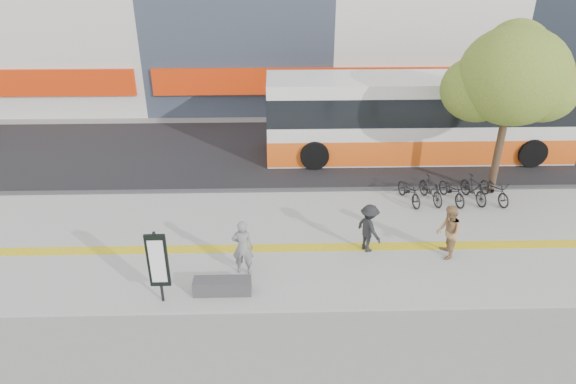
{
  "coord_description": "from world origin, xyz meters",
  "views": [
    {
      "loc": [
        -1.07,
        -12.6,
        9.11
      ],
      "look_at": [
        -0.69,
        2.0,
        1.57
      ],
      "focal_mm": 31.78,
      "sensor_mm": 36.0,
      "label": 1
    }
  ],
  "objects_px": {
    "bus": "(418,119)",
    "seated_woman": "(243,247)",
    "signboard": "(158,262)",
    "pedestrian_dark": "(369,228)",
    "street_tree": "(511,78)",
    "pedestrian_tan": "(448,232)",
    "bench": "(222,286)"
  },
  "relations": [
    {
      "from": "bus",
      "to": "seated_woman",
      "type": "xyz_separation_m",
      "value": [
        -7.24,
        -8.74,
        -0.77
      ]
    },
    {
      "from": "street_tree",
      "to": "bus",
      "type": "height_order",
      "value": "street_tree"
    },
    {
      "from": "seated_woman",
      "to": "street_tree",
      "type": "bearing_deg",
      "value": -144.71
    },
    {
      "from": "bench",
      "to": "pedestrian_tan",
      "type": "bearing_deg",
      "value": 13.55
    },
    {
      "from": "bench",
      "to": "street_tree",
      "type": "bearing_deg",
      "value": 31.62
    },
    {
      "from": "signboard",
      "to": "pedestrian_dark",
      "type": "xyz_separation_m",
      "value": [
        5.99,
        2.35,
        -0.49
      ]
    },
    {
      "from": "bus",
      "to": "pedestrian_tan",
      "type": "height_order",
      "value": "bus"
    },
    {
      "from": "signboard",
      "to": "pedestrian_tan",
      "type": "height_order",
      "value": "signboard"
    },
    {
      "from": "bus",
      "to": "seated_woman",
      "type": "distance_m",
      "value": 11.38
    },
    {
      "from": "pedestrian_tan",
      "to": "pedestrian_dark",
      "type": "height_order",
      "value": "pedestrian_tan"
    },
    {
      "from": "bench",
      "to": "pedestrian_dark",
      "type": "distance_m",
      "value": 4.87
    },
    {
      "from": "signboard",
      "to": "pedestrian_dark",
      "type": "bearing_deg",
      "value": 21.4
    },
    {
      "from": "bench",
      "to": "street_tree",
      "type": "xyz_separation_m",
      "value": [
        9.78,
        6.02,
        4.21
      ]
    },
    {
      "from": "bus",
      "to": "pedestrian_dark",
      "type": "height_order",
      "value": "bus"
    },
    {
      "from": "bench",
      "to": "pedestrian_dark",
      "type": "xyz_separation_m",
      "value": [
        4.39,
        2.04,
        0.57
      ]
    },
    {
      "from": "bench",
      "to": "signboard",
      "type": "xyz_separation_m",
      "value": [
        -1.6,
        -0.31,
        1.06
      ]
    },
    {
      "from": "bench",
      "to": "bus",
      "type": "distance_m",
      "value": 12.52
    },
    {
      "from": "bus",
      "to": "pedestrian_dark",
      "type": "xyz_separation_m",
      "value": [
        -3.4,
        -7.66,
        -0.84
      ]
    },
    {
      "from": "street_tree",
      "to": "bus",
      "type": "distance_m",
      "value": 5.03
    },
    {
      "from": "street_tree",
      "to": "seated_woman",
      "type": "distance_m",
      "value": 11.12
    },
    {
      "from": "seated_woman",
      "to": "pedestrian_tan",
      "type": "bearing_deg",
      "value": -167.31
    },
    {
      "from": "signboard",
      "to": "bus",
      "type": "distance_m",
      "value": 13.72
    },
    {
      "from": "signboard",
      "to": "street_tree",
      "type": "xyz_separation_m",
      "value": [
        11.38,
        6.33,
        3.15
      ]
    },
    {
      "from": "pedestrian_dark",
      "to": "pedestrian_tan",
      "type": "bearing_deg",
      "value": -129.16
    },
    {
      "from": "signboard",
      "to": "street_tree",
      "type": "distance_m",
      "value": 13.4
    },
    {
      "from": "bus",
      "to": "seated_woman",
      "type": "height_order",
      "value": "bus"
    },
    {
      "from": "street_tree",
      "to": "pedestrian_dark",
      "type": "xyz_separation_m",
      "value": [
        -5.39,
        -3.98,
        -3.64
      ]
    },
    {
      "from": "signboard",
      "to": "seated_woman",
      "type": "xyz_separation_m",
      "value": [
        2.14,
        1.26,
        -0.42
      ]
    },
    {
      "from": "bench",
      "to": "pedestrian_dark",
      "type": "height_order",
      "value": "pedestrian_dark"
    },
    {
      "from": "bench",
      "to": "signboard",
      "type": "height_order",
      "value": "signboard"
    },
    {
      "from": "bench",
      "to": "seated_woman",
      "type": "relative_size",
      "value": 0.92
    },
    {
      "from": "pedestrian_dark",
      "to": "seated_woman",
      "type": "bearing_deg",
      "value": 76.74
    }
  ]
}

